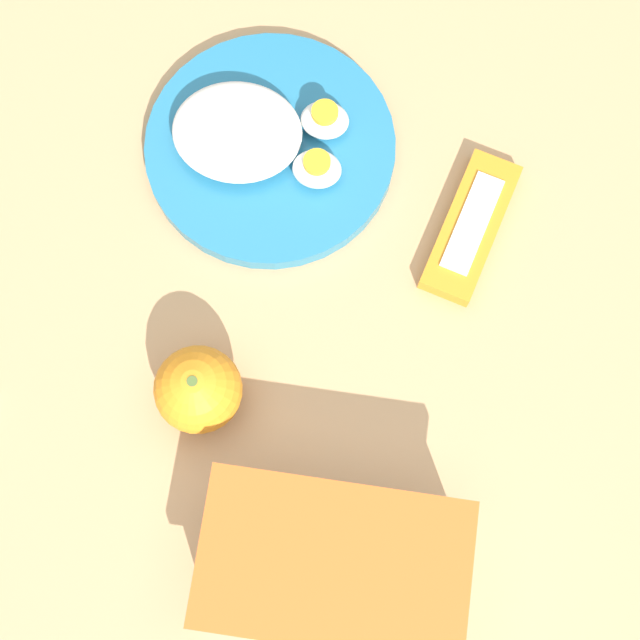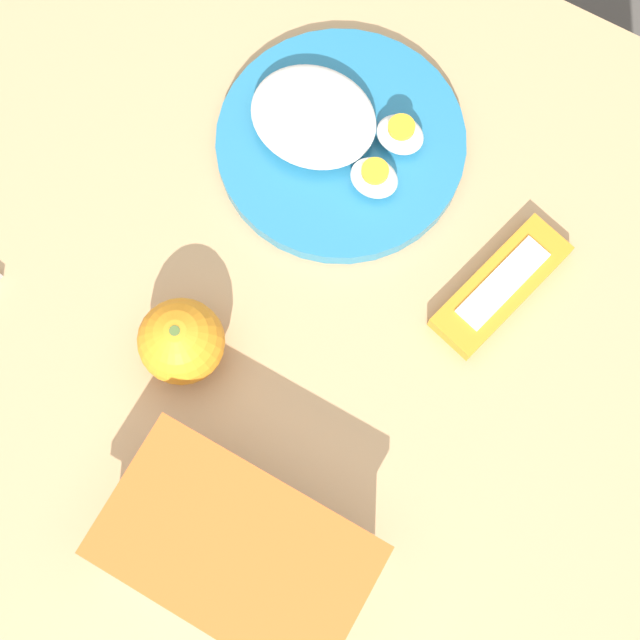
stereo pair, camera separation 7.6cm
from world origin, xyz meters
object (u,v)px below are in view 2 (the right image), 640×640
object	(u,v)px
rice_plate	(336,137)
orange_fruit	(181,341)
candy_bar	(501,286)
food_container	(240,550)

from	to	relation	value
rice_plate	orange_fruit	bearing A→B (deg)	86.13
orange_fruit	rice_plate	distance (m)	0.25
orange_fruit	rice_plate	world-z (taller)	orange_fruit
candy_bar	orange_fruit	bearing A→B (deg)	41.36
food_container	orange_fruit	distance (m)	0.19
food_container	candy_bar	bearing A→B (deg)	-104.92
orange_fruit	candy_bar	distance (m)	0.30
rice_plate	food_container	bearing A→B (deg)	107.64
candy_bar	rice_plate	bearing A→B (deg)	-14.48
rice_plate	candy_bar	xyz separation A→B (m)	(-0.20, 0.05, -0.01)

